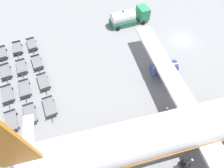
{
  "coord_description": "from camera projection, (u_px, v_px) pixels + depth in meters",
  "views": [
    {
      "loc": [
        22.6,
        -17.82,
        21.62
      ],
      "look_at": [
        8.61,
        -15.03,
        1.79
      ],
      "focal_mm": 28.0,
      "sensor_mm": 36.0,
      "label": 1
    }
  ],
  "objects": [
    {
      "name": "baggage_dolly_row_near_col_c",
      "position": [
        7.0,
        95.0,
        24.96
      ],
      "size": [
        3.87,
        2.17,
        0.92
      ],
      "color": "slate",
      "rests_on": "ground_plane"
    },
    {
      "name": "baggage_dolly_row_mid_b_col_c",
      "position": [
        44.0,
        82.0,
        26.26
      ],
      "size": [
        3.87,
        2.15,
        0.92
      ],
      "color": "slate",
      "rests_on": "ground_plane"
    },
    {
      "name": "baggage_dolly_row_mid_a_col_d",
      "position": [
        30.0,
        114.0,
        23.14
      ],
      "size": [
        3.88,
        2.03,
        0.92
      ],
      "color": "slate",
      "rests_on": "ground_plane"
    },
    {
      "name": "baggage_dolly_row_mid_a_col_a",
      "position": [
        17.0,
        48.0,
        30.55
      ],
      "size": [
        3.88,
        1.97,
        0.92
      ],
      "color": "slate",
      "rests_on": "ground_plane"
    },
    {
      "name": "baggage_dolly_row_near_col_a",
      "position": [
        2.0,
        53.0,
        29.81
      ],
      "size": [
        3.88,
        2.09,
        0.92
      ],
      "color": "slate",
      "rests_on": "ground_plane"
    },
    {
      "name": "baggage_dolly_row_mid_a_col_c",
      "position": [
        25.0,
        89.0,
        25.52
      ],
      "size": [
        3.88,
        2.0,
        0.92
      ],
      "color": "slate",
      "rests_on": "ground_plane"
    },
    {
      "name": "airplane",
      "position": [
        210.0,
        121.0,
        19.2
      ],
      "size": [
        36.75,
        44.96,
        14.38
      ],
      "color": "white",
      "rests_on": "ground_plane"
    },
    {
      "name": "baggage_dolly_row_mid_b_col_b",
      "position": [
        37.0,
        63.0,
        28.56
      ],
      "size": [
        3.87,
        2.16,
        0.92
      ],
      "color": "slate",
      "rests_on": "ground_plane"
    },
    {
      "name": "fuel_tanker_primary",
      "position": [
        128.0,
        18.0,
        34.49
      ],
      "size": [
        4.29,
        8.04,
        3.01
      ],
      "color": "#2D8C5B",
      "rests_on": "ground_plane"
    },
    {
      "name": "baggage_dolly_row_near_col_b",
      "position": [
        6.0,
        72.0,
        27.42
      ],
      "size": [
        3.87,
        2.22,
        0.92
      ],
      "color": "slate",
      "rests_on": "ground_plane"
    },
    {
      "name": "baggage_dolly_row_mid_b_col_d",
      "position": [
        50.0,
        107.0,
        23.78
      ],
      "size": [
        3.88,
        2.05,
        0.92
      ],
      "color": "slate",
      "rests_on": "ground_plane"
    },
    {
      "name": "baggage_dolly_row_mid_b_col_a",
      "position": [
        32.0,
        45.0,
        31.09
      ],
      "size": [
        3.88,
        2.13,
        0.92
      ],
      "color": "slate",
      "rests_on": "ground_plane"
    },
    {
      "name": "ground_plane",
      "position": [
        182.0,
        40.0,
        32.54
      ],
      "size": [
        500.0,
        500.0,
        0.0
      ],
      "primitive_type": "plane",
      "color": "gray"
    },
    {
      "name": "stand_guidance_stripe",
      "position": [
        121.0,
        134.0,
        22.06
      ],
      "size": [
        2.04,
        34.9,
        0.01
      ],
      "color": "yellow",
      "rests_on": "ground_plane"
    },
    {
      "name": "baggage_dolly_row_mid_a_col_b",
      "position": [
        22.0,
        67.0,
        27.97
      ],
      "size": [
        3.88,
        2.05,
        0.92
      ],
      "color": "slate",
      "rests_on": "ground_plane"
    },
    {
      "name": "baggage_dolly_row_near_col_d",
      "position": [
        11.0,
        122.0,
        22.54
      ],
      "size": [
        3.88,
        2.11,
        0.92
      ],
      "color": "slate",
      "rests_on": "ground_plane"
    }
  ]
}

